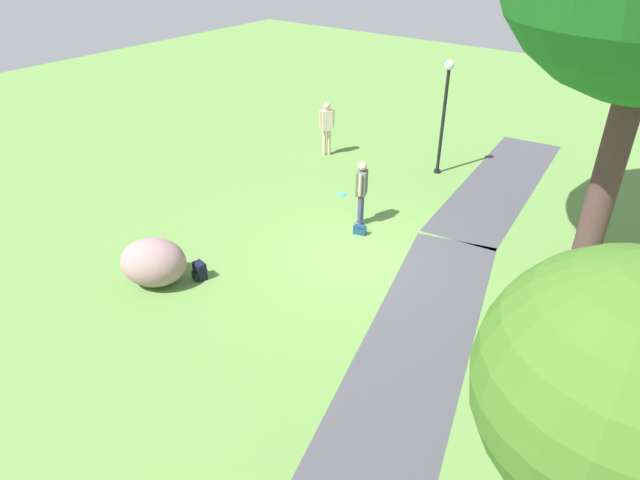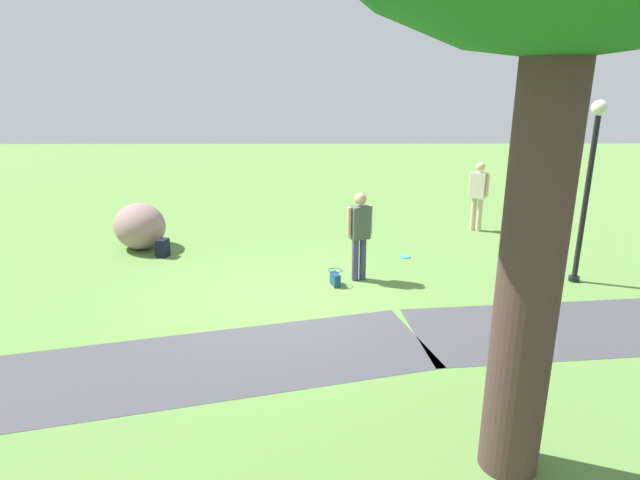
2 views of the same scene
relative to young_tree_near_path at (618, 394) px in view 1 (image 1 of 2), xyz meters
The scene contains 11 objects.
ground_plane 8.76m from the young_tree_near_path, 131.88° to the right, with size 48.00×48.00×0.00m, color #5D8840.
footpath_segment_near 12.82m from the young_tree_near_path, 157.29° to the right, with size 8.16×2.74×0.01m.
footpath_segment_mid 6.03m from the young_tree_near_path, 136.42° to the right, with size 8.23×3.91×0.01m.
young_tree_near_path is the anchor object (origin of this frame).
lamp_post 12.81m from the young_tree_near_path, 148.62° to the right, with size 0.28×0.28×3.42m.
lawn_boulder 9.52m from the young_tree_near_path, 101.38° to the right, with size 1.67×1.78×1.05m.
woman_with_handbag 9.84m from the young_tree_near_path, 134.76° to the right, with size 0.49×0.36×1.73m.
man_near_boulder 14.55m from the young_tree_near_path, 134.24° to the right, with size 0.43×0.41×1.78m.
handbag_on_grass 9.60m from the young_tree_near_path, 133.94° to the right, with size 0.33×0.34×0.31m.
backpack_by_boulder 9.20m from the young_tree_near_path, 106.67° to the right, with size 0.30×0.32×0.40m.
frisbee_on_grass 11.81m from the young_tree_near_path, 133.94° to the right, with size 0.24×0.24×0.02m.
Camera 1 is at (9.35, 5.94, 6.98)m, focal length 31.02 mm.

